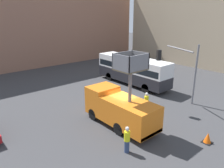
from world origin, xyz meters
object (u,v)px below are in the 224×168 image
Objects in this scene: traffic_light_pole at (182,65)px; road_worker_directing at (146,102)px; road_worker_near_truck at (127,140)px; traffic_cone_near_truck at (208,138)px; utility_truck at (120,107)px; city_bus at (133,69)px.

traffic_light_pole reaches higher than road_worker_directing.
traffic_light_pole is 3.19× the size of road_worker_near_truck.
utility_truck is at bearing 116.62° from traffic_cone_near_truck.
utility_truck is 3.47× the size of road_worker_directing.
utility_truck reaches higher than traffic_light_pole.
utility_truck is 8.56× the size of traffic_cone_near_truck.
traffic_light_pole reaches higher than road_worker_near_truck.
utility_truck is 3.57m from road_worker_near_truck.
traffic_cone_near_truck is (2.85, -5.68, -1.17)m from utility_truck.
city_bus is 7.87m from traffic_light_pole.
city_bus is 5.60× the size of road_worker_near_truck.
road_worker_directing is (-4.80, -6.37, -1.02)m from city_bus.
road_worker_near_truck is at bearing 149.99° from traffic_cone_near_truck.
road_worker_near_truck is 6.29m from road_worker_directing.
utility_truck reaches higher than road_worker_directing.
road_worker_directing is (-3.41, 1.12, -3.02)m from traffic_light_pole.
road_worker_near_truck reaches higher than traffic_cone_near_truck.
traffic_light_pole is (6.84, -0.86, 2.41)m from utility_truck.
city_bus is 13.53m from traffic_cone_near_truck.
traffic_light_pole reaches higher than traffic_cone_near_truck.
utility_truck is at bearing 172.86° from traffic_light_pole.
road_worker_near_truck is at bearing -167.24° from traffic_light_pole.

